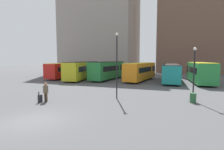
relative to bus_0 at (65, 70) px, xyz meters
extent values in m
plane|color=#4C4C4F|center=(12.15, -21.19, -1.63)|extent=(160.00, 160.00, 0.00)
cube|color=gray|center=(-2.74, 25.07, 15.62)|extent=(22.68, 17.40, 34.49)
cube|color=brown|center=(30.71, 25.07, 15.69)|extent=(30.03, 11.05, 34.64)
cube|color=red|center=(0.00, -0.08, -0.03)|extent=(2.84, 9.17, 2.66)
cube|color=black|center=(0.12, 3.65, 0.30)|extent=(2.63, 1.76, 1.01)
cube|color=black|center=(-0.03, -0.90, 0.30)|extent=(2.76, 5.90, 0.80)
cube|color=yellow|center=(0.00, -0.08, 1.34)|extent=(2.63, 8.98, 0.08)
cylinder|color=black|center=(0.09, 2.74, -1.14)|extent=(2.47, 1.06, 0.98)
cylinder|color=black|center=(-0.10, -2.89, -1.14)|extent=(2.47, 1.06, 0.98)
cube|color=gold|center=(4.11, -0.37, 0.11)|extent=(3.79, 11.63, 2.95)
cube|color=black|center=(3.60, 4.28, 0.48)|extent=(2.81, 2.37, 1.12)
cube|color=black|center=(4.22, -1.39, 0.48)|extent=(3.37, 7.55, 0.89)
cube|color=black|center=(4.11, -0.37, 1.62)|extent=(3.56, 11.38, 0.08)
cylinder|color=black|center=(3.73, 3.15, -1.16)|extent=(2.54, 1.20, 0.94)
cylinder|color=black|center=(4.50, -3.89, -1.16)|extent=(2.54, 1.20, 0.94)
cube|color=#237A38|center=(8.77, 0.56, 0.14)|extent=(3.60, 10.04, 2.95)
cube|color=black|center=(9.21, 4.56, 0.51)|extent=(2.77, 2.08, 1.12)
cube|color=black|center=(8.68, -0.32, 0.51)|extent=(3.25, 6.53, 0.89)
cube|color=black|center=(8.77, 0.56, 1.65)|extent=(3.38, 9.82, 0.08)
cylinder|color=black|center=(9.10, 3.59, -1.10)|extent=(2.55, 1.32, 1.06)
cylinder|color=black|center=(8.44, -2.47, -1.10)|extent=(2.55, 1.32, 1.06)
cube|color=orange|center=(14.81, 1.00, 0.04)|extent=(4.05, 10.36, 2.76)
cube|color=black|center=(15.48, 5.08, 0.39)|extent=(2.74, 2.24, 1.05)
cube|color=black|center=(14.66, 0.10, 0.39)|extent=(3.48, 6.78, 0.83)
cube|color=yellow|center=(14.81, 1.00, 1.46)|extent=(3.82, 10.13, 0.08)
cylinder|color=black|center=(15.32, 4.09, -1.10)|extent=(2.48, 1.43, 1.06)
cylinder|color=black|center=(14.30, -2.09, -1.10)|extent=(2.48, 1.43, 1.06)
cube|color=#19847F|center=(19.86, 0.93, -0.06)|extent=(2.97, 10.60, 2.57)
cube|color=black|center=(19.70, 5.24, 0.26)|extent=(2.69, 2.03, 0.98)
cube|color=black|center=(19.89, -0.01, 0.26)|extent=(2.86, 6.82, 0.77)
cube|color=black|center=(19.86, 0.93, 1.26)|extent=(2.76, 10.38, 0.08)
cylinder|color=black|center=(19.74, 4.19, -1.12)|extent=(2.51, 1.10, 1.01)
cylinder|color=black|center=(19.98, -2.32, -1.12)|extent=(2.51, 1.10, 1.01)
cube|color=#237A38|center=(24.30, 1.00, 0.10)|extent=(3.33, 9.95, 2.94)
cube|color=black|center=(23.99, 4.99, 0.47)|extent=(2.76, 2.00, 1.12)
cube|color=black|center=(24.36, 0.12, 0.47)|extent=(3.09, 6.44, 0.88)
cube|color=yellow|center=(24.30, 1.00, 1.61)|extent=(3.11, 9.73, 0.08)
cylinder|color=black|center=(24.06, 4.02, -1.15)|extent=(2.55, 1.14, 0.96)
cylinder|color=black|center=(24.53, -2.02, -1.15)|extent=(2.55, 1.14, 0.96)
cylinder|color=#4C3828|center=(9.41, -16.89, -1.24)|extent=(0.16, 0.16, 0.78)
cylinder|color=#4C3828|center=(9.58, -16.89, -1.24)|extent=(0.16, 0.16, 0.78)
cylinder|color=brown|center=(9.50, -16.89, -0.50)|extent=(0.45, 0.45, 0.68)
sphere|color=#9E7051|center=(9.50, -16.89, -0.03)|extent=(0.26, 0.26, 0.26)
cube|color=black|center=(9.24, -17.34, -1.29)|extent=(0.19, 0.40, 0.67)
cube|color=black|center=(9.24, -17.48, -0.81)|extent=(0.10, 0.03, 0.30)
cylinder|color=black|center=(15.15, -13.61, 1.39)|extent=(0.12, 0.12, 6.04)
sphere|color=beige|center=(15.15, -13.61, 4.49)|extent=(0.28, 0.28, 0.28)
cylinder|color=black|center=(22.00, -12.41, 0.68)|extent=(0.12, 0.12, 4.62)
sphere|color=beige|center=(22.00, -12.41, 3.08)|extent=(0.28, 0.28, 0.28)
cylinder|color=#285633|center=(21.96, -12.99, -1.20)|extent=(0.52, 0.52, 0.85)
camera|label=1|loc=(20.24, -29.49, 2.20)|focal=28.00mm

